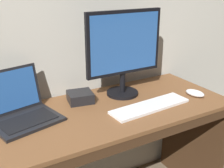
{
  "coord_description": "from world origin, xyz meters",
  "views": [
    {
      "loc": [
        -0.61,
        -1.24,
        1.45
      ],
      "look_at": [
        0.1,
        0.0,
        0.91
      ],
      "focal_mm": 45.54,
      "sensor_mm": 36.0,
      "label": 1
    }
  ],
  "objects_px": {
    "laptop_black": "(22,111)",
    "computer_mouse": "(195,93)",
    "wired_keyboard": "(150,106)",
    "external_drive_box": "(80,97)",
    "external_monitor": "(124,50)"
  },
  "relations": [
    {
      "from": "external_monitor",
      "to": "wired_keyboard",
      "type": "distance_m",
      "value": 0.36
    },
    {
      "from": "external_monitor",
      "to": "computer_mouse",
      "type": "xyz_separation_m",
      "value": [
        0.37,
        -0.23,
        -0.26
      ]
    },
    {
      "from": "wired_keyboard",
      "to": "external_drive_box",
      "type": "xyz_separation_m",
      "value": [
        -0.3,
        0.27,
        0.02
      ]
    },
    {
      "from": "laptop_black",
      "to": "computer_mouse",
      "type": "bearing_deg",
      "value": -12.08
    },
    {
      "from": "computer_mouse",
      "to": "external_drive_box",
      "type": "bearing_deg",
      "value": 141.92
    },
    {
      "from": "wired_keyboard",
      "to": "computer_mouse",
      "type": "relative_size",
      "value": 4.03
    },
    {
      "from": "laptop_black",
      "to": "computer_mouse",
      "type": "height_order",
      "value": "laptop_black"
    },
    {
      "from": "wired_keyboard",
      "to": "external_drive_box",
      "type": "relative_size",
      "value": 3.49
    },
    {
      "from": "external_monitor",
      "to": "wired_keyboard",
      "type": "relative_size",
      "value": 1.06
    },
    {
      "from": "laptop_black",
      "to": "wired_keyboard",
      "type": "relative_size",
      "value": 0.77
    },
    {
      "from": "external_monitor",
      "to": "external_drive_box",
      "type": "xyz_separation_m",
      "value": [
        -0.27,
        0.04,
        -0.25
      ]
    },
    {
      "from": "external_monitor",
      "to": "computer_mouse",
      "type": "bearing_deg",
      "value": -31.93
    },
    {
      "from": "wired_keyboard",
      "to": "laptop_black",
      "type": "bearing_deg",
      "value": 162.23
    },
    {
      "from": "wired_keyboard",
      "to": "external_drive_box",
      "type": "height_order",
      "value": "external_drive_box"
    },
    {
      "from": "external_monitor",
      "to": "computer_mouse",
      "type": "distance_m",
      "value": 0.51
    }
  ]
}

